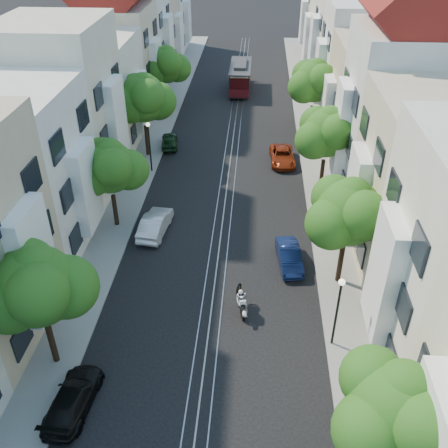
% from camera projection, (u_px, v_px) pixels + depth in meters
% --- Properties ---
extents(ground, '(200.00, 200.00, 0.00)m').
position_uv_depth(ground, '(232.00, 143.00, 45.56)').
color(ground, black).
rests_on(ground, ground).
extents(sidewalk_east, '(2.50, 80.00, 0.12)m').
position_uv_depth(sidewalk_east, '(312.00, 145.00, 45.12)').
color(sidewalk_east, gray).
rests_on(sidewalk_east, ground).
extents(sidewalk_west, '(2.50, 80.00, 0.12)m').
position_uv_depth(sidewalk_west, '(154.00, 141.00, 45.93)').
color(sidewalk_west, gray).
rests_on(sidewalk_west, ground).
extents(rail_left, '(0.06, 80.00, 0.02)m').
position_uv_depth(rail_left, '(226.00, 143.00, 45.58)').
color(rail_left, gray).
rests_on(rail_left, ground).
extents(rail_slot, '(0.06, 80.00, 0.02)m').
position_uv_depth(rail_slot, '(232.00, 143.00, 45.55)').
color(rail_slot, gray).
rests_on(rail_slot, ground).
extents(rail_right, '(0.06, 80.00, 0.02)m').
position_uv_depth(rail_right, '(238.00, 144.00, 45.52)').
color(rail_right, gray).
rests_on(rail_right, ground).
extents(lane_line, '(0.08, 80.00, 0.01)m').
position_uv_depth(lane_line, '(232.00, 143.00, 45.56)').
color(lane_line, tan).
rests_on(lane_line, ground).
extents(townhouses_east, '(7.75, 72.00, 12.00)m').
position_uv_depth(townhouses_east, '(374.00, 91.00, 41.95)').
color(townhouses_east, beige).
rests_on(townhouses_east, ground).
extents(townhouses_west, '(7.75, 72.00, 11.76)m').
position_uv_depth(townhouses_west, '(97.00, 86.00, 43.34)').
color(townhouses_west, silver).
rests_on(townhouses_west, ground).
extents(tree_e_a, '(4.72, 3.87, 6.27)m').
position_uv_depth(tree_e_a, '(398.00, 411.00, 16.93)').
color(tree_e_a, black).
rests_on(tree_e_a, ground).
extents(tree_e_b, '(4.93, 4.08, 6.68)m').
position_uv_depth(tree_e_b, '(350.00, 214.00, 26.72)').
color(tree_e_b, black).
rests_on(tree_e_b, ground).
extents(tree_e_c, '(4.84, 3.99, 6.52)m').
position_uv_depth(tree_e_c, '(328.00, 134.00, 35.94)').
color(tree_e_c, black).
rests_on(tree_e_c, ground).
extents(tree_e_d, '(5.01, 4.16, 6.85)m').
position_uv_depth(tree_e_d, '(315.00, 82.00, 44.93)').
color(tree_e_d, black).
rests_on(tree_e_d, ground).
extents(tree_w_a, '(4.93, 4.08, 6.68)m').
position_uv_depth(tree_w_a, '(38.00, 288.00, 21.71)').
color(tree_w_a, black).
rests_on(tree_w_a, ground).
extents(tree_w_b, '(4.72, 3.87, 6.27)m').
position_uv_depth(tree_w_b, '(110.00, 168.00, 31.87)').
color(tree_w_b, black).
rests_on(tree_w_b, ground).
extents(tree_w_c, '(5.13, 4.28, 7.09)m').
position_uv_depth(tree_w_c, '(144.00, 99.00, 40.64)').
color(tree_w_c, black).
rests_on(tree_w_c, ground).
extents(tree_w_d, '(4.84, 3.99, 6.52)m').
position_uv_depth(tree_w_d, '(166.00, 66.00, 50.04)').
color(tree_w_d, black).
rests_on(tree_w_d, ground).
extents(lamp_east, '(0.32, 0.32, 4.16)m').
position_uv_depth(lamp_east, '(338.00, 303.00, 23.69)').
color(lamp_east, black).
rests_on(lamp_east, ground).
extents(lamp_west, '(0.32, 0.32, 4.16)m').
position_uv_depth(lamp_west, '(149.00, 140.00, 39.35)').
color(lamp_west, black).
rests_on(lamp_west, ground).
extents(sportbike_rider, '(0.67, 1.98, 1.42)m').
position_uv_depth(sportbike_rider, '(241.00, 301.00, 26.79)').
color(sportbike_rider, black).
rests_on(sportbike_rider, ground).
extents(cable_car, '(2.37, 7.56, 2.90)m').
position_uv_depth(cable_car, '(240.00, 75.00, 56.94)').
color(cable_car, black).
rests_on(cable_car, ground).
extents(parked_car_e_mid, '(1.71, 3.78, 1.20)m').
position_uv_depth(parked_car_e_mid, '(289.00, 256.00, 30.40)').
color(parked_car_e_mid, '#0B163A').
rests_on(parked_car_e_mid, ground).
extents(parked_car_e_far, '(2.19, 4.35, 1.18)m').
position_uv_depth(parked_car_e_far, '(282.00, 156.00, 42.03)').
color(parked_car_e_far, maroon).
rests_on(parked_car_e_far, ground).
extents(parked_car_w_near, '(1.99, 4.21, 1.19)m').
position_uv_depth(parked_car_w_near, '(73.00, 398.00, 21.86)').
color(parked_car_w_near, black).
rests_on(parked_car_w_near, ground).
extents(parked_car_w_mid, '(1.88, 4.29, 1.37)m').
position_uv_depth(parked_car_w_mid, '(155.00, 224.00, 33.27)').
color(parked_car_w_mid, silver).
rests_on(parked_car_w_mid, ground).
extents(parked_car_w_far, '(1.87, 3.65, 1.19)m').
position_uv_depth(parked_car_w_far, '(170.00, 141.00, 44.66)').
color(parked_car_w_far, black).
rests_on(parked_car_w_far, ground).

